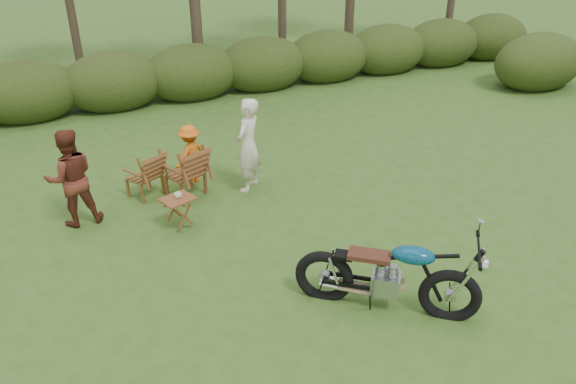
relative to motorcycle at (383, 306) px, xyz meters
name	(u,v)px	position (x,y,z in m)	size (l,w,h in m)	color
ground	(367,290)	(-0.02, 0.38, 0.00)	(80.00, 80.00, 0.00)	#324F1A
motorcycle	(383,306)	(0.00, 0.00, 0.00)	(2.26, 0.86, 1.29)	#0C75A8
lawn_chair_right	(187,195)	(-1.58, 4.06, 0.00)	(0.66, 0.66, 0.96)	brown
lawn_chair_left	(147,195)	(-2.25, 4.35, 0.00)	(0.59, 0.59, 0.86)	#5D3417
side_table	(179,213)	(-1.96, 3.04, 0.26)	(0.51, 0.43, 0.53)	brown
cup	(178,195)	(-1.95, 3.05, 0.57)	(0.11, 0.11, 0.09)	#EDE7C3
adult_a	(250,188)	(-0.47, 3.84, 0.00)	(0.63, 0.41, 1.73)	beige
adult_b	(80,222)	(-3.46, 3.85, 0.00)	(0.80, 0.62, 1.64)	#5D261A
child	(193,182)	(-1.36, 4.51, 0.00)	(0.73, 0.42, 1.14)	#D95F14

